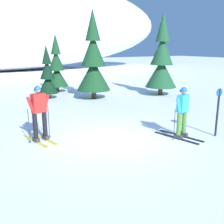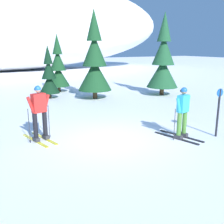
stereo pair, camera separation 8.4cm
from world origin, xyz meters
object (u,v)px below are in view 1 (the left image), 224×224
(pine_tree_far_right, at_px, (162,61))
(trail_marker_post, at_px, (218,110))
(skier_red_jacket, at_px, (39,112))
(pine_tree_right, at_px, (93,62))
(pine_tree_center_right, at_px, (57,68))
(skier_cyan_jacket, at_px, (182,112))
(pine_tree_center_left, at_px, (48,77))

(pine_tree_far_right, xyz_separation_m, trail_marker_post, (-3.48, -7.29, -1.19))
(skier_red_jacket, relative_size, pine_tree_right, 0.36)
(pine_tree_center_right, relative_size, trail_marker_post, 2.31)
(skier_cyan_jacket, distance_m, pine_tree_right, 7.93)
(pine_tree_right, xyz_separation_m, trail_marker_post, (0.80, -8.26, -1.20))
(skier_red_jacket, distance_m, skier_cyan_jacket, 4.72)
(skier_cyan_jacket, height_order, pine_tree_center_right, pine_tree_center_right)
(pine_tree_center_right, relative_size, pine_tree_right, 0.76)
(skier_red_jacket, bearing_deg, pine_tree_center_left, 72.18)
(pine_tree_center_right, bearing_deg, skier_red_jacket, -110.89)
(skier_cyan_jacket, distance_m, pine_tree_center_right, 11.29)
(pine_tree_center_left, distance_m, pine_tree_right, 2.86)
(skier_cyan_jacket, xyz_separation_m, trail_marker_post, (1.21, -0.44, 0.03))
(pine_tree_right, bearing_deg, skier_cyan_jacket, -92.98)
(pine_tree_center_left, distance_m, pine_tree_far_right, 7.09)
(skier_cyan_jacket, relative_size, pine_tree_right, 0.35)
(skier_red_jacket, height_order, skier_cyan_jacket, skier_red_jacket)
(pine_tree_far_right, bearing_deg, skier_red_jacket, -151.66)
(pine_tree_center_right, distance_m, pine_tree_far_right, 7.00)
(trail_marker_post, bearing_deg, pine_tree_center_right, 99.47)
(pine_tree_center_left, bearing_deg, pine_tree_far_right, -19.65)
(pine_tree_center_left, distance_m, trail_marker_post, 10.17)
(skier_red_jacket, bearing_deg, pine_tree_far_right, 28.34)
(pine_tree_center_right, xyz_separation_m, trail_marker_post, (1.95, -11.68, -0.68))
(trail_marker_post, bearing_deg, pine_tree_far_right, 64.51)
(skier_red_jacket, xyz_separation_m, trail_marker_post, (5.47, -2.47, -0.04))
(skier_red_jacket, relative_size, pine_tree_far_right, 0.36)
(skier_red_jacket, relative_size, pine_tree_center_right, 0.48)
(pine_tree_center_right, xyz_separation_m, pine_tree_right, (1.15, -3.42, 0.53))
(pine_tree_center_left, xyz_separation_m, pine_tree_right, (2.36, -1.40, 0.84))
(trail_marker_post, bearing_deg, pine_tree_center_left, 108.08)
(skier_cyan_jacket, xyz_separation_m, pine_tree_far_right, (4.68, 6.85, 1.22))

